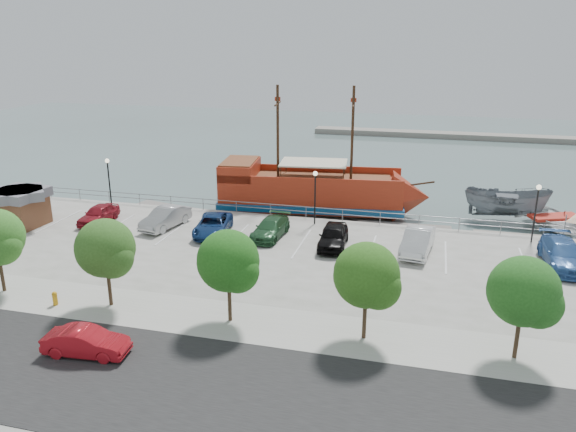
# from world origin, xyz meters

# --- Properties ---
(ground) EXTENTS (160.00, 160.00, 0.00)m
(ground) POSITION_xyz_m (0.00, 0.00, -1.00)
(ground) COLOR #4C5F5C
(street) EXTENTS (100.00, 8.00, 0.04)m
(street) POSITION_xyz_m (0.00, -16.00, 0.01)
(street) COLOR black
(street) RESTS_ON land_slab
(sidewalk) EXTENTS (100.00, 4.00, 0.05)m
(sidewalk) POSITION_xyz_m (0.00, -10.00, 0.01)
(sidewalk) COLOR #A5A49A
(sidewalk) RESTS_ON land_slab
(seawall_railing) EXTENTS (50.00, 0.06, 1.00)m
(seawall_railing) POSITION_xyz_m (0.00, 7.80, 0.53)
(seawall_railing) COLOR gray
(seawall_railing) RESTS_ON land_slab
(far_shore) EXTENTS (40.00, 3.00, 0.80)m
(far_shore) POSITION_xyz_m (10.00, 55.00, -0.60)
(far_shore) COLOR gray
(far_shore) RESTS_ON ground
(pirate_ship) EXTENTS (18.83, 7.17, 11.74)m
(pirate_ship) POSITION_xyz_m (-0.21, 12.36, 0.97)
(pirate_ship) COLOR #A12A14
(pirate_ship) RESTS_ON ground
(patrol_boat) EXTENTS (7.05, 2.79, 2.71)m
(patrol_boat) POSITION_xyz_m (15.06, 14.34, 0.35)
(patrol_boat) COLOR slate
(patrol_boat) RESTS_ON ground
(speedboat) EXTENTS (6.76, 7.74, 1.34)m
(speedboat) POSITION_xyz_m (18.67, 12.91, -0.33)
(speedboat) COLOR white
(speedboat) RESTS_ON ground
(dock_west) EXTENTS (7.83, 3.83, 0.43)m
(dock_west) POSITION_xyz_m (-13.69, 9.20, -0.78)
(dock_west) COLOR gray
(dock_west) RESTS_ON ground
(dock_mid) EXTENTS (7.70, 2.59, 0.43)m
(dock_mid) POSITION_xyz_m (6.80, 9.20, -0.78)
(dock_mid) COLOR slate
(dock_mid) RESTS_ON ground
(dock_east) EXTENTS (6.79, 1.95, 0.39)m
(dock_east) POSITION_xyz_m (15.62, 9.20, -0.81)
(dock_east) COLOR gray
(dock_east) RESTS_ON ground
(shed) EXTENTS (3.83, 3.83, 2.93)m
(shed) POSITION_xyz_m (-22.10, 0.38, 1.56)
(shed) COLOR brown
(shed) RESTS_ON land_slab
(street_sedan) EXTENTS (4.11, 1.76, 1.32)m
(street_sedan) POSITION_xyz_m (-6.36, -14.76, 0.66)
(street_sedan) COLOR #B5141E
(street_sedan) RESTS_ON street
(fire_hydrant) EXTENTS (0.29, 0.29, 0.84)m
(fire_hydrant) POSITION_xyz_m (-10.96, -10.80, 0.46)
(fire_hydrant) COLOR orange
(fire_hydrant) RESTS_ON sidewalk
(lamp_post_left) EXTENTS (0.36, 0.36, 4.28)m
(lamp_post_left) POSITION_xyz_m (-18.00, 6.50, 2.94)
(lamp_post_left) COLOR black
(lamp_post_left) RESTS_ON land_slab
(lamp_post_mid) EXTENTS (0.36, 0.36, 4.28)m
(lamp_post_mid) POSITION_xyz_m (0.00, 6.50, 2.94)
(lamp_post_mid) COLOR black
(lamp_post_mid) RESTS_ON land_slab
(lamp_post_right) EXTENTS (0.36, 0.36, 4.28)m
(lamp_post_right) POSITION_xyz_m (16.00, 6.50, 2.94)
(lamp_post_right) COLOR black
(lamp_post_right) RESTS_ON land_slab
(tree_c) EXTENTS (3.30, 3.20, 5.00)m
(tree_c) POSITION_xyz_m (-7.85, -10.07, 3.30)
(tree_c) COLOR #473321
(tree_c) RESTS_ON sidewalk
(tree_d) EXTENTS (3.30, 3.20, 5.00)m
(tree_d) POSITION_xyz_m (-0.85, -10.07, 3.30)
(tree_d) COLOR #473321
(tree_d) RESTS_ON sidewalk
(tree_e) EXTENTS (3.30, 3.20, 5.00)m
(tree_e) POSITION_xyz_m (6.15, -10.07, 3.30)
(tree_e) COLOR #473321
(tree_e) RESTS_ON sidewalk
(tree_f) EXTENTS (3.30, 3.20, 5.00)m
(tree_f) POSITION_xyz_m (13.15, -10.07, 3.30)
(tree_f) COLOR #473321
(tree_f) RESTS_ON sidewalk
(parked_car_a) EXTENTS (1.71, 4.24, 1.45)m
(parked_car_a) POSITION_xyz_m (-16.66, 2.48, 0.72)
(parked_car_a) COLOR maroon
(parked_car_a) RESTS_ON land_slab
(parked_car_b) EXTENTS (2.53, 5.00, 1.57)m
(parked_car_b) POSITION_xyz_m (-11.02, 2.78, 0.79)
(parked_car_b) COLOR #A9A9A9
(parked_car_b) RESTS_ON land_slab
(parked_car_c) EXTENTS (3.25, 5.45, 1.42)m
(parked_car_c) POSITION_xyz_m (-6.89, 2.30, 0.71)
(parked_car_c) COLOR navy
(parked_car_c) RESTS_ON land_slab
(parked_car_d) EXTENTS (2.23, 4.85, 1.37)m
(parked_car_d) POSITION_xyz_m (-2.54, 2.76, 0.69)
(parked_car_d) COLOR #275731
(parked_car_d) RESTS_ON land_slab
(parked_car_e) EXTENTS (2.16, 4.80, 1.60)m
(parked_car_e) POSITION_xyz_m (2.30, 1.96, 0.80)
(parked_car_e) COLOR black
(parked_car_e) RESTS_ON land_slab
(parked_car_f) EXTENTS (2.35, 5.23, 1.67)m
(parked_car_f) POSITION_xyz_m (8.07, 2.32, 0.83)
(parked_car_f) COLOR silver
(parked_car_f) RESTS_ON land_slab
(parked_car_h) EXTENTS (2.60, 5.80, 1.65)m
(parked_car_h) POSITION_xyz_m (17.25, 2.28, 0.83)
(parked_car_h) COLOR #315FA1
(parked_car_h) RESTS_ON land_slab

